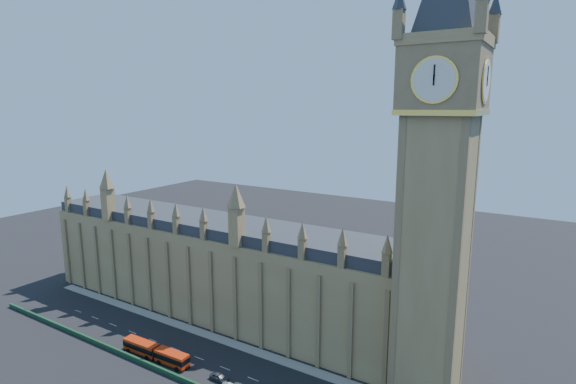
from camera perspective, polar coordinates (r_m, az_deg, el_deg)
The scene contains 6 objects.
ground at distance 110.35m, azimuth -6.28°, elevation -21.94°, with size 400.00×400.00×0.00m, color black.
palace_westminster at distance 133.87m, azimuth -9.09°, elevation -9.30°, with size 120.00×20.00×28.00m.
elizabeth_tower at distance 88.97m, azimuth 18.82°, elevation 7.00°, with size 20.59×20.59×105.00m.
kerb_north at distance 116.78m, azimuth -3.23°, elevation -19.84°, with size 160.00×3.00×0.16m, color gray.
red_bus at distance 118.38m, azimuth -16.49°, elevation -18.92°, with size 19.45×3.65×3.29m.
car_grey at distance 108.20m, azimuth -8.72°, elevation -22.23°, with size 1.89×4.69×1.60m, color #3C3E44.
Camera 1 is at (58.04, -72.55, 59.55)m, focal length 28.00 mm.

